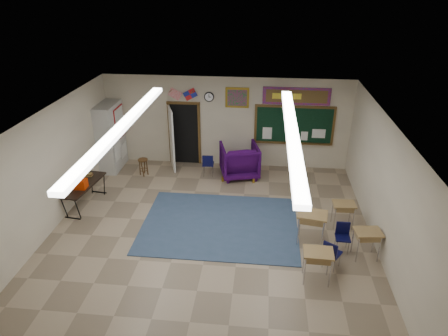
# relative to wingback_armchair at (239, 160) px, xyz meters

# --- Properties ---
(floor) EXTENTS (9.00, 9.00, 0.00)m
(floor) POSITION_rel_wingback_armchair_xyz_m (-0.50, -3.67, -0.53)
(floor) COLOR gray
(floor) RESTS_ON ground
(back_wall) EXTENTS (8.00, 0.04, 3.00)m
(back_wall) POSITION_rel_wingback_armchair_xyz_m (-0.50, 0.83, 0.97)
(back_wall) COLOR beige
(back_wall) RESTS_ON floor
(left_wall) EXTENTS (0.04, 9.00, 3.00)m
(left_wall) POSITION_rel_wingback_armchair_xyz_m (-4.50, -3.67, 0.97)
(left_wall) COLOR beige
(left_wall) RESTS_ON floor
(right_wall) EXTENTS (0.04, 9.00, 3.00)m
(right_wall) POSITION_rel_wingback_armchair_xyz_m (3.50, -3.67, 0.97)
(right_wall) COLOR beige
(right_wall) RESTS_ON floor
(ceiling) EXTENTS (8.00, 9.00, 0.04)m
(ceiling) POSITION_rel_wingback_armchair_xyz_m (-0.50, -3.67, 2.47)
(ceiling) COLOR #B8B8B4
(ceiling) RESTS_ON back_wall
(area_rug) EXTENTS (4.00, 3.00, 0.02)m
(area_rug) POSITION_rel_wingback_armchair_xyz_m (-0.30, -2.87, -0.52)
(area_rug) COLOR #354564
(area_rug) RESTS_ON floor
(fluorescent_strips) EXTENTS (3.86, 6.00, 0.10)m
(fluorescent_strips) POSITION_rel_wingback_armchair_xyz_m (-0.50, -3.67, 2.41)
(fluorescent_strips) COLOR white
(fluorescent_strips) RESTS_ON ceiling
(doorway) EXTENTS (1.10, 0.89, 2.16)m
(doorway) POSITION_rel_wingback_armchair_xyz_m (-2.01, 0.68, 0.53)
(doorway) COLOR black
(doorway) RESTS_ON back_wall
(chalkboard) EXTENTS (2.55, 0.14, 1.30)m
(chalkboard) POSITION_rel_wingback_armchair_xyz_m (1.70, 0.79, 0.93)
(chalkboard) COLOR #513717
(chalkboard) RESTS_ON back_wall
(bulletin_board) EXTENTS (2.10, 0.05, 0.55)m
(bulletin_board) POSITION_rel_wingback_armchair_xyz_m (1.70, 0.79, 1.92)
(bulletin_board) COLOR red
(bulletin_board) RESTS_ON back_wall
(framed_art_print) EXTENTS (0.75, 0.05, 0.65)m
(framed_art_print) POSITION_rel_wingback_armchair_xyz_m (-0.15, 0.79, 1.82)
(framed_art_print) COLOR olive
(framed_art_print) RESTS_ON back_wall
(wall_clock) EXTENTS (0.32, 0.05, 0.32)m
(wall_clock) POSITION_rel_wingback_armchair_xyz_m (-1.05, 0.79, 1.82)
(wall_clock) COLOR black
(wall_clock) RESTS_ON back_wall
(wall_flags) EXTENTS (1.16, 0.06, 0.70)m
(wall_flags) POSITION_rel_wingback_armchair_xyz_m (-1.90, 0.77, 1.95)
(wall_flags) COLOR red
(wall_flags) RESTS_ON back_wall
(storage_cabinet) EXTENTS (0.59, 1.25, 2.20)m
(storage_cabinet) POSITION_rel_wingback_armchair_xyz_m (-4.22, 0.18, 0.57)
(storage_cabinet) COLOR #B0B0AC
(storage_cabinet) RESTS_ON floor
(wingback_armchair) EXTENTS (1.39, 1.41, 1.06)m
(wingback_armchair) POSITION_rel_wingback_armchair_xyz_m (0.00, 0.00, 0.00)
(wingback_armchair) COLOR #260537
(wingback_armchair) RESTS_ON floor
(student_chair_reading) EXTENTS (0.39, 0.39, 0.75)m
(student_chair_reading) POSITION_rel_wingback_armchair_xyz_m (-0.99, -0.06, -0.16)
(student_chair_reading) COLOR #080932
(student_chair_reading) RESTS_ON floor
(student_chair_desk_a) EXTENTS (0.50, 0.50, 0.72)m
(student_chair_desk_a) POSITION_rel_wingback_armchair_xyz_m (2.33, -4.27, -0.17)
(student_chair_desk_a) COLOR #080932
(student_chair_desk_a) RESTS_ON floor
(student_chair_desk_b) EXTENTS (0.36, 0.36, 0.70)m
(student_chair_desk_b) POSITION_rel_wingback_armchair_xyz_m (2.66, -3.65, -0.18)
(student_chair_desk_b) COLOR #080932
(student_chair_desk_b) RESTS_ON floor
(student_desk_front_left) EXTENTS (0.76, 0.62, 0.82)m
(student_desk_front_left) POSITION_rel_wingback_armchair_xyz_m (1.95, -3.40, -0.07)
(student_desk_front_left) COLOR olive
(student_desk_front_left) RESTS_ON floor
(student_desk_front_right) EXTENTS (0.58, 0.45, 0.67)m
(student_desk_front_right) POSITION_rel_wingback_armchair_xyz_m (2.83, -2.60, -0.16)
(student_desk_front_right) COLOR olive
(student_desk_front_right) RESTS_ON floor
(student_desk_back_left) EXTENTS (0.63, 0.48, 0.74)m
(student_desk_back_left) POSITION_rel_wingback_armchair_xyz_m (1.95, -4.73, -0.12)
(student_desk_back_left) COLOR olive
(student_desk_back_left) RESTS_ON floor
(student_desk_back_right) EXTENTS (0.64, 0.51, 0.71)m
(student_desk_back_right) POSITION_rel_wingback_armchair_xyz_m (3.15, -3.83, -0.14)
(student_desk_back_right) COLOR olive
(student_desk_back_right) RESTS_ON floor
(folding_table) EXTENTS (0.72, 1.67, 0.92)m
(folding_table) POSITION_rel_wingback_armchair_xyz_m (-4.15, -2.29, -0.17)
(folding_table) COLOR black
(folding_table) RESTS_ON floor
(wooden_stool) EXTENTS (0.31, 0.31, 0.55)m
(wooden_stool) POSITION_rel_wingback_armchair_xyz_m (-3.07, -0.28, -0.25)
(wooden_stool) COLOR #513418
(wooden_stool) RESTS_ON floor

